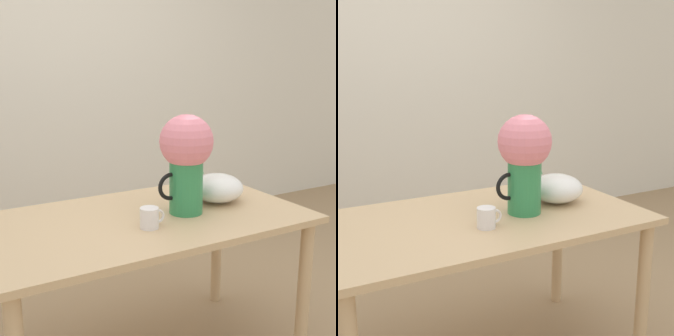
# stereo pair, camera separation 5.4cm
# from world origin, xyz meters

# --- Properties ---
(wall_back) EXTENTS (8.00, 0.05, 2.60)m
(wall_back) POSITION_xyz_m (0.00, 1.91, 1.30)
(wall_back) COLOR silver
(wall_back) RESTS_ON ground_plane
(table) EXTENTS (1.41, 0.81, 0.74)m
(table) POSITION_xyz_m (-0.08, 0.07, 0.64)
(table) COLOR tan
(table) RESTS_ON ground_plane
(flower_vase) EXTENTS (0.26, 0.24, 0.44)m
(flower_vase) POSITION_xyz_m (0.10, 0.02, 1.01)
(flower_vase) COLOR #2D844C
(flower_vase) RESTS_ON table
(coffee_mug) EXTENTS (0.11, 0.08, 0.09)m
(coffee_mug) POSITION_xyz_m (-0.13, -0.07, 0.79)
(coffee_mug) COLOR white
(coffee_mug) RESTS_ON table
(white_bowl) EXTENTS (0.25, 0.25, 0.13)m
(white_bowl) POSITION_xyz_m (0.32, 0.09, 0.81)
(white_bowl) COLOR white
(white_bowl) RESTS_ON table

